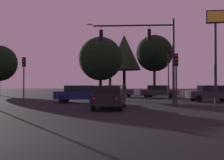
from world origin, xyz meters
The scene contains 15 objects.
ground_plane centered at (0.00, 24.50, 0.00)m, with size 168.00×168.00×0.00m, color black.
traffic_signal_mast_arm centered at (4.84, 14.02, 4.96)m, with size 7.41×0.60×7.11m.
traffic_light_corner_left centered at (-6.66, 16.96, 2.99)m, with size 0.31×0.36×4.22m.
traffic_light_corner_right centered at (6.54, 11.08, 2.74)m, with size 0.34×0.38×3.84m.
traffic_light_median centered at (7.40, 18.30, 3.29)m, with size 0.36×0.38×4.67m.
car_nearside_lane centered at (1.74, 9.05, 0.79)m, with size 2.23×4.24×1.52m.
car_crossing_left centered at (-0.94, 15.07, 0.80)m, with size 4.63×1.77×1.52m.
car_crossing_right centered at (11.06, 16.70, 0.80)m, with size 4.42×1.97×1.52m.
car_far_lane centered at (2.16, 27.29, 0.80)m, with size 4.53×4.53×1.52m.
car_parked_lot centered at (7.44, 23.87, 0.80)m, with size 4.72×3.36×1.52m.
store_sign_illuminated centered at (9.87, 12.38, 5.36)m, with size 1.42×0.46×7.35m.
tree_behind_sign centered at (3.46, 33.66, 6.72)m, with size 5.29×5.29×9.55m.
tree_left_far centered at (1.10, 38.03, 5.35)m, with size 3.98×3.98×7.38m.
tree_right_cluster centered at (7.55, 28.85, 5.99)m, with size 5.11×5.11×8.56m.
tree_lot_edge centered at (0.38, 22.24, 4.58)m, with size 5.05×5.05×7.12m.
Camera 1 is at (2.19, -8.05, 1.56)m, focal length 42.23 mm.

